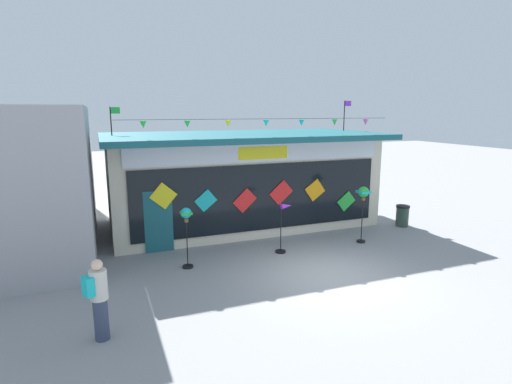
% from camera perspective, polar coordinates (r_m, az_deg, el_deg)
% --- Properties ---
extents(ground_plane, '(80.00, 80.00, 0.00)m').
position_cam_1_polar(ground_plane, '(11.60, 10.40, -11.55)').
color(ground_plane, gray).
extents(kite_shop_building, '(10.38, 5.46, 4.91)m').
position_cam_1_polar(kite_shop_building, '(16.14, -2.14, 1.94)').
color(kite_shop_building, beige).
rests_on(kite_shop_building, ground_plane).
extents(wind_spinner_far_left, '(0.31, 0.31, 1.79)m').
position_cam_1_polar(wind_spinner_far_left, '(11.71, -9.78, -4.10)').
color(wind_spinner_far_left, black).
rests_on(wind_spinner_far_left, ground_plane).
extents(wind_spinner_left, '(0.55, 0.34, 1.61)m').
position_cam_1_polar(wind_spinner_left, '(12.95, 3.98, -4.19)').
color(wind_spinner_left, black).
rests_on(wind_spinner_left, ground_plane).
extents(wind_spinner_center_left, '(0.37, 0.37, 1.97)m').
position_cam_1_polar(wind_spinner_center_left, '(14.21, 14.86, -0.63)').
color(wind_spinner_center_left, black).
rests_on(wind_spinner_center_left, ground_plane).
extents(person_near_camera, '(0.48, 0.41, 1.68)m').
position_cam_1_polar(person_near_camera, '(8.73, -21.28, -13.74)').
color(person_near_camera, '#333D56').
rests_on(person_near_camera, ground_plane).
extents(trash_bin, '(0.52, 0.52, 0.84)m').
position_cam_1_polar(trash_bin, '(16.98, 19.90, -3.15)').
color(trash_bin, '#2D4238').
rests_on(trash_bin, ground_plane).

